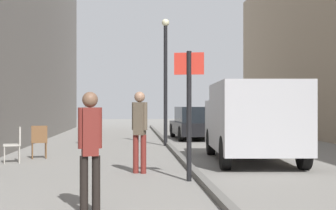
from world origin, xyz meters
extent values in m
plane|color=gray|center=(0.00, 12.00, 0.00)|extent=(80.00, 80.00, 0.00)
cube|color=#615F5B|center=(1.58, 12.00, 0.06)|extent=(0.16, 40.00, 0.12)
cylinder|color=black|center=(-1.47, 16.36, 0.44)|extent=(0.13, 0.13, 0.88)
cylinder|color=black|center=(-1.30, 16.42, 0.44)|extent=(0.13, 0.13, 0.88)
cube|color=gray|center=(-1.38, 16.39, 1.25)|extent=(0.30, 0.28, 0.74)
cylinder|color=gray|center=(-1.51, 16.34, 1.30)|extent=(0.10, 0.10, 0.63)
cylinder|color=gray|center=(-1.26, 16.43, 1.30)|extent=(0.10, 0.10, 0.63)
sphere|color=brown|center=(-1.38, 16.39, 1.74)|extent=(0.24, 0.24, 0.24)
cylinder|color=maroon|center=(0.30, 8.58, 0.43)|extent=(0.13, 0.13, 0.86)
cylinder|color=maroon|center=(0.47, 8.51, 0.43)|extent=(0.13, 0.13, 0.86)
cube|color=brown|center=(0.38, 8.55, 1.22)|extent=(0.30, 0.28, 0.73)
cylinder|color=brown|center=(0.26, 8.60, 1.27)|extent=(0.10, 0.10, 0.62)
cylinder|color=brown|center=(0.50, 8.50, 1.27)|extent=(0.10, 0.10, 0.62)
sphere|color=#9E755B|center=(0.38, 8.55, 1.70)|extent=(0.24, 0.24, 0.24)
cylinder|color=black|center=(-0.47, 4.61, 0.40)|extent=(0.12, 0.12, 0.80)
cylinder|color=black|center=(-0.30, 4.65, 0.40)|extent=(0.12, 0.12, 0.80)
cube|color=maroon|center=(-0.39, 4.63, 1.14)|extent=(0.26, 0.23, 0.68)
cylinder|color=maroon|center=(-0.50, 4.60, 1.19)|extent=(0.10, 0.10, 0.58)
cylinder|color=maroon|center=(-0.27, 4.66, 1.19)|extent=(0.10, 0.10, 0.58)
sphere|color=brown|center=(-0.39, 4.63, 1.60)|extent=(0.22, 0.22, 0.22)
cube|color=#B7B7BC|center=(3.40, 10.04, 1.22)|extent=(2.29, 3.74, 1.76)
cube|color=#B7B7BC|center=(3.56, 12.55, 1.00)|extent=(2.14, 1.54, 1.32)
cube|color=black|center=(3.60, 13.04, 1.29)|extent=(1.73, 0.15, 0.58)
cylinder|color=black|center=(2.63, 12.47, 0.40)|extent=(0.27, 0.81, 0.80)
cylinder|color=black|center=(4.48, 12.35, 0.40)|extent=(0.27, 0.81, 0.80)
cylinder|color=black|center=(2.40, 9.00, 0.40)|extent=(0.27, 0.81, 0.80)
cylinder|color=black|center=(4.25, 8.87, 0.40)|extent=(0.27, 0.81, 0.80)
cube|color=black|center=(3.06, 19.51, 0.49)|extent=(1.96, 4.27, 0.55)
cube|color=black|center=(3.06, 19.51, 1.11)|extent=(1.61, 2.58, 0.68)
cylinder|color=black|center=(2.18, 20.91, 0.32)|extent=(0.22, 0.65, 0.64)
cylinder|color=black|center=(3.82, 20.97, 0.32)|extent=(0.22, 0.65, 0.64)
cylinder|color=black|center=(2.29, 18.06, 0.32)|extent=(0.22, 0.65, 0.64)
cylinder|color=black|center=(3.93, 18.12, 0.32)|extent=(0.22, 0.65, 0.64)
cylinder|color=black|center=(1.35, 7.36, 1.30)|extent=(0.10, 0.10, 2.60)
cube|color=red|center=(1.35, 7.36, 2.35)|extent=(0.59, 0.17, 0.44)
cylinder|color=black|center=(1.48, 15.90, 2.25)|extent=(0.14, 0.14, 4.50)
sphere|color=beige|center=(1.48, 15.90, 4.62)|extent=(0.28, 0.28, 0.28)
cylinder|color=#B7B2A8|center=(-3.08, 10.56, 0.23)|extent=(0.04, 0.04, 0.45)
cylinder|color=#B7B2A8|center=(-3.17, 10.92, 0.23)|extent=(0.04, 0.04, 0.45)
cylinder|color=#B7B2A8|center=(-2.71, 10.66, 0.23)|extent=(0.04, 0.04, 0.45)
cylinder|color=#B7B2A8|center=(-2.81, 11.02, 0.23)|extent=(0.04, 0.04, 0.45)
cube|color=#B7B2A8|center=(-2.94, 10.79, 0.47)|extent=(0.54, 0.54, 0.04)
cube|color=#B7B2A8|center=(-2.75, 10.84, 0.71)|extent=(0.15, 0.44, 0.45)
cylinder|color=brown|center=(-2.66, 12.00, 0.23)|extent=(0.04, 0.04, 0.45)
cylinder|color=brown|center=(-2.29, 12.09, 0.23)|extent=(0.04, 0.04, 0.45)
cylinder|color=brown|center=(-2.58, 11.64, 0.23)|extent=(0.04, 0.04, 0.45)
cylinder|color=brown|center=(-2.21, 11.72, 0.23)|extent=(0.04, 0.04, 0.45)
cube|color=brown|center=(-2.43, 11.86, 0.47)|extent=(0.53, 0.53, 0.04)
cube|color=brown|center=(-2.39, 11.67, 0.71)|extent=(0.44, 0.14, 0.45)
camera|label=1|loc=(0.19, -2.31, 1.51)|focal=52.11mm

